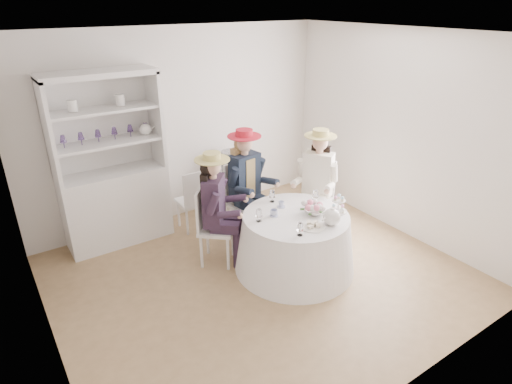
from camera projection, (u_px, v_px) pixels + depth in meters
ground at (261, 275)px, 5.09m from camera, size 4.50×4.50×0.00m
ceiling at (262, 34)px, 3.97m from camera, size 4.50×4.50×0.00m
wall_back at (181, 127)px, 6.04m from camera, size 4.50×0.00×4.50m
wall_front at (422, 255)px, 3.02m from camera, size 4.50×0.00×4.50m
wall_left at (28, 228)px, 3.39m from camera, size 0.00×4.50×4.50m
wall_right at (400, 135)px, 5.68m from camera, size 0.00×4.50×4.50m
tea_table at (295, 242)px, 5.10m from camera, size 1.44×1.44×0.71m
hutch at (114, 185)px, 5.53m from camera, size 1.47×0.87×2.25m
side_table at (232, 190)px, 6.58m from camera, size 0.42×0.42×0.63m
hatbox at (232, 161)px, 6.38m from camera, size 0.36×0.36×0.31m
guest_left at (216, 203)px, 5.03m from camera, size 0.61×0.60×1.43m
guest_mid at (246, 179)px, 5.56m from camera, size 0.57×0.60×1.52m
guest_right at (317, 177)px, 5.70m from camera, size 0.63×0.59×1.48m
spare_chair at (193, 199)px, 5.90m from camera, size 0.38×0.38×0.90m
teacup_a at (274, 213)px, 4.92m from camera, size 0.12×0.12×0.07m
teacup_b at (281, 205)px, 5.13m from camera, size 0.08×0.08×0.07m
teacup_c at (309, 205)px, 5.12m from camera, size 0.10×0.10×0.07m
flower_bowl at (315, 212)px, 4.97m from camera, size 0.30×0.30×0.06m
flower_arrangement at (313, 206)px, 4.95m from camera, size 0.20×0.20×0.08m
table_teapot at (332, 217)px, 4.73m from camera, size 0.27×0.20×0.21m
sandwich_plate at (313, 226)px, 4.69m from camera, size 0.28×0.28×0.06m
cupcake_stand at (338, 206)px, 5.01m from camera, size 0.22×0.22×0.20m
stemware_set at (296, 210)px, 4.92m from camera, size 0.94×0.91×0.15m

